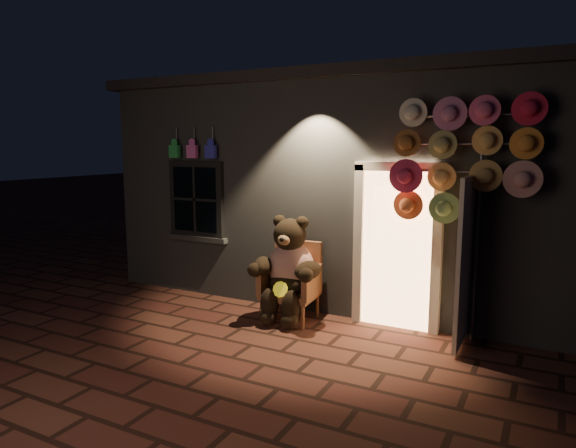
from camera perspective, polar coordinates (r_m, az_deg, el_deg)
The scene contains 5 objects.
ground at distance 6.40m, azimuth -4.12°, elevation -13.28°, with size 60.00×60.00×0.00m, color #512B1F.
shop_building at distance 9.58m, azimuth 8.51°, elevation 4.70°, with size 7.30×5.95×3.51m.
wicker_armchair at distance 7.18m, azimuth 0.50°, elevation -6.32°, with size 0.78×0.72×1.07m.
teddy_bear at distance 7.01m, azimuth 0.04°, elevation -5.04°, with size 1.05×0.84×1.45m.
hat_rack at distance 6.39m, azimuth 18.44°, elevation 7.31°, with size 1.69×0.22×2.99m.
Camera 1 is at (3.15, -5.03, 2.40)m, focal length 32.00 mm.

